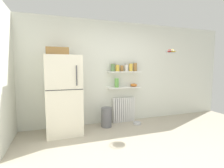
{
  "coord_description": "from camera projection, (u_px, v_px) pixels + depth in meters",
  "views": [
    {
      "loc": [
        -1.36,
        -2.06,
        1.43
      ],
      "look_at": [
        -0.11,
        1.6,
        1.05
      ],
      "focal_mm": 26.57,
      "sensor_mm": 36.0,
      "label": 1
    }
  ],
  "objects": [
    {
      "name": "ground_plane",
      "position": [
        137.0,
        147.0,
        2.98
      ],
      "size": [
        7.04,
        7.04,
        0.0
      ],
      "primitive_type": "plane",
      "color": "#B2A893"
    },
    {
      "name": "back_wall",
      "position": [
        110.0,
        73.0,
        4.32
      ],
      "size": [
        7.04,
        0.1,
        2.6
      ],
      "primitive_type": "cube",
      "color": "silver",
      "rests_on": "ground_plane"
    },
    {
      "name": "refrigerator",
      "position": [
        64.0,
        93.0,
        3.59
      ],
      "size": [
        0.73,
        0.74,
        1.84
      ],
      "color": "silver",
      "rests_on": "ground_plane"
    },
    {
      "name": "radiator",
      "position": [
        124.0,
        110.0,
        4.39
      ],
      "size": [
        0.59,
        0.12,
        0.65
      ],
      "color": "white",
      "rests_on": "ground_plane"
    },
    {
      "name": "wall_shelf_lower",
      "position": [
        124.0,
        87.0,
        4.31
      ],
      "size": [
        0.89,
        0.22,
        0.02
      ],
      "primitive_type": "cube",
      "color": "white"
    },
    {
      "name": "wall_shelf_upper",
      "position": [
        124.0,
        72.0,
        4.27
      ],
      "size": [
        0.89,
        0.22,
        0.02
      ],
      "primitive_type": "cube",
      "color": "white"
    },
    {
      "name": "storage_jar_0",
      "position": [
        113.0,
        67.0,
        4.16
      ],
      "size": [
        0.1,
        0.1,
        0.21
      ],
      "color": "#5B7F4C",
      "rests_on": "wall_shelf_upper"
    },
    {
      "name": "storage_jar_1",
      "position": [
        117.0,
        68.0,
        4.2
      ],
      "size": [
        0.1,
        0.1,
        0.18
      ],
      "color": "yellow",
      "rests_on": "wall_shelf_upper"
    },
    {
      "name": "storage_jar_2",
      "position": [
        122.0,
        68.0,
        4.24
      ],
      "size": [
        0.08,
        0.08,
        0.17
      ],
      "color": "olive",
      "rests_on": "wall_shelf_upper"
    },
    {
      "name": "storage_jar_3",
      "position": [
        126.0,
        68.0,
        4.28
      ],
      "size": [
        0.09,
        0.09,
        0.19
      ],
      "color": "silver",
      "rests_on": "wall_shelf_upper"
    },
    {
      "name": "storage_jar_4",
      "position": [
        131.0,
        67.0,
        4.32
      ],
      "size": [
        0.1,
        0.1,
        0.22
      ],
      "color": "yellow",
      "rests_on": "wall_shelf_upper"
    },
    {
      "name": "storage_jar_5",
      "position": [
        135.0,
        67.0,
        4.36
      ],
      "size": [
        0.1,
        0.1,
        0.23
      ],
      "color": "olive",
      "rests_on": "wall_shelf_upper"
    },
    {
      "name": "vase",
      "position": [
        117.0,
        83.0,
        4.23
      ],
      "size": [
        0.1,
        0.1,
        0.23
      ],
      "primitive_type": "cylinder",
      "color": "#66A84C",
      "rests_on": "wall_shelf_lower"
    },
    {
      "name": "shelf_bowl",
      "position": [
        134.0,
        85.0,
        4.39
      ],
      "size": [
        0.18,
        0.18,
        0.08
      ],
      "primitive_type": "ellipsoid",
      "color": "orange",
      "rests_on": "wall_shelf_lower"
    },
    {
      "name": "trash_bin",
      "position": [
        106.0,
        117.0,
        4.02
      ],
      "size": [
        0.26,
        0.26,
        0.47
      ],
      "primitive_type": "cylinder",
      "color": "slate",
      "rests_on": "ground_plane"
    },
    {
      "name": "pet_food_bowl",
      "position": [
        137.0,
        123.0,
        4.21
      ],
      "size": [
        0.2,
        0.2,
        0.05
      ],
      "primitive_type": "cylinder",
      "color": "#B7B7BC",
      "rests_on": "ground_plane"
    },
    {
      "name": "hanging_fruit_basket",
      "position": [
        171.0,
        51.0,
        4.14
      ],
      "size": [
        0.29,
        0.29,
        0.09
      ],
      "color": "#B2B2B7"
    }
  ]
}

